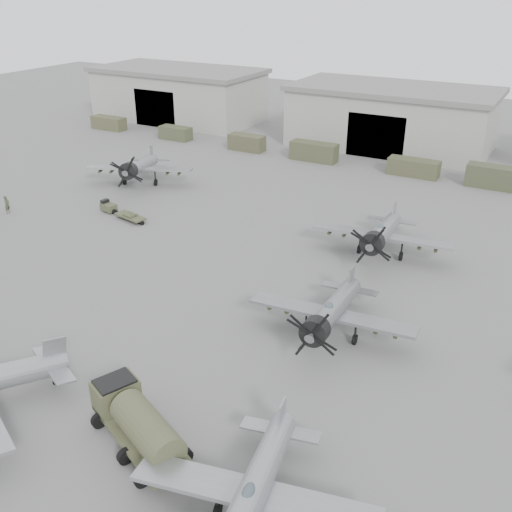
{
  "coord_description": "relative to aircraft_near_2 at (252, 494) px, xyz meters",
  "views": [
    {
      "loc": [
        23.25,
        -20.41,
        22.65
      ],
      "look_at": [
        3.27,
        15.53,
        2.5
      ],
      "focal_mm": 40.0,
      "sensor_mm": 36.0,
      "label": 1
    }
  ],
  "objects": [
    {
      "name": "support_truck_2",
      "position": [
        -31.81,
        54.78,
        -0.98
      ],
      "size": [
        5.26,
        2.2,
        2.24
      ],
      "primitive_type": "cube",
      "color": "#46452E",
      "rests_on": "ground"
    },
    {
      "name": "hangar_left",
      "position": [
        -52.38,
        66.74,
        2.28
      ],
      "size": [
        29.0,
        14.8,
        8.7
      ],
      "color": "#A6A79C",
      "rests_on": "ground"
    },
    {
      "name": "aircraft_far_0",
      "position": [
        -35.36,
        35.0,
        0.23
      ],
      "size": [
        12.5,
        11.33,
        5.1
      ],
      "rotation": [
        0.0,
        0.0,
        0.41
      ],
      "color": "#93969B",
      "rests_on": "ground"
    },
    {
      "name": "tug_trailer",
      "position": [
        -31.27,
        26.27,
        -1.62
      ],
      "size": [
        6.47,
        2.45,
        1.28
      ],
      "rotation": [
        0.0,
        0.0,
        -0.2
      ],
      "color": "#44472E",
      "rests_on": "ground"
    },
    {
      "name": "support_truck_1",
      "position": [
        -44.53,
        54.78,
        -1.11
      ],
      "size": [
        5.05,
        2.2,
        1.97
      ],
      "primitive_type": "cube",
      "color": "#40452D",
      "rests_on": "ground"
    },
    {
      "name": "aircraft_near_2",
      "position": [
        0.0,
        0.0,
        0.0
      ],
      "size": [
        11.6,
        10.44,
        4.61
      ],
      "rotation": [
        0.0,
        0.0,
        0.21
      ],
      "color": "gray",
      "rests_on": "ground"
    },
    {
      "name": "ground_crew",
      "position": [
        -41.8,
        21.06,
        -1.12
      ],
      "size": [
        0.68,
        0.83,
        1.95
      ],
      "primitive_type": "imported",
      "rotation": [
        0.0,
        0.0,
        1.92
      ],
      "color": "#3D452D",
      "rests_on": "ground"
    },
    {
      "name": "aircraft_mid_2",
      "position": [
        -2.77,
        15.8,
        0.04
      ],
      "size": [
        11.77,
        10.59,
        4.69
      ],
      "rotation": [
        0.0,
        0.0,
        0.09
      ],
      "color": "gray",
      "rests_on": "ground"
    },
    {
      "name": "support_truck_3",
      "position": [
        -21.22,
        54.78,
        -0.85
      ],
      "size": [
        6.49,
        2.2,
        2.49
      ],
      "primitive_type": "cube",
      "color": "#43452D",
      "rests_on": "ground"
    },
    {
      "name": "ground",
      "position": [
        -14.38,
        4.78,
        -2.1
      ],
      "size": [
        220.0,
        220.0,
        0.0
      ],
      "primitive_type": "plane",
      "color": "slate",
      "rests_on": "ground"
    },
    {
      "name": "support_truck_4",
      "position": [
        -7.49,
        54.78,
        -1.04
      ],
      "size": [
        6.36,
        2.2,
        2.11
      ],
      "primitive_type": "cube",
      "color": "#45462E",
      "rests_on": "ground"
    },
    {
      "name": "aircraft_far_1",
      "position": [
        -3.81,
        30.04,
        0.17
      ],
      "size": [
        12.52,
        11.27,
        4.99
      ],
      "rotation": [
        0.0,
        0.0,
        0.1
      ],
      "color": "gray",
      "rests_on": "ground"
    },
    {
      "name": "support_truck_0",
      "position": [
        -58.09,
        54.78,
        -1.07
      ],
      "size": [
        5.94,
        2.2,
        2.05
      ],
      "primitive_type": "cube",
      "color": "#4A4A30",
      "rests_on": "ground"
    },
    {
      "name": "fuel_tanker",
      "position": [
        -7.8,
        1.56,
        -0.49
      ],
      "size": [
        7.6,
        5.08,
        2.8
      ],
      "rotation": [
        0.0,
        0.0,
        -0.41
      ],
      "color": "#494B31",
      "rests_on": "ground"
    },
    {
      "name": "support_truck_5",
      "position": [
        1.93,
        54.78,
        -0.78
      ],
      "size": [
        6.02,
        2.2,
        2.64
      ],
      "primitive_type": "cube",
      "color": "#3C432C",
      "rests_on": "ground"
    },
    {
      "name": "hangar_center",
      "position": [
        -14.38,
        66.74,
        2.28
      ],
      "size": [
        29.0,
        14.8,
        8.7
      ],
      "color": "#A6A79C",
      "rests_on": "ground"
    }
  ]
}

